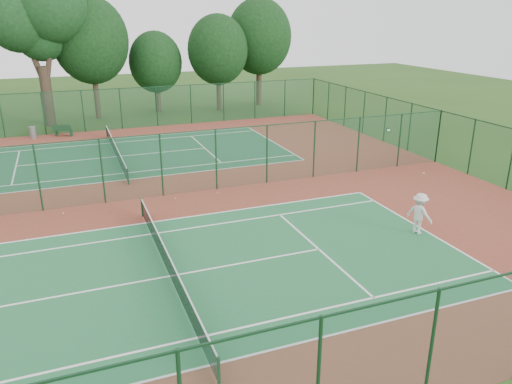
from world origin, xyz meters
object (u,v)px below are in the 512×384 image
(big_tree, at_px, (38,18))
(bench, at_px, (63,130))
(trash_bin, at_px, (33,132))
(player_near, at_px, (419,213))

(big_tree, bearing_deg, bench, -80.52)
(big_tree, bearing_deg, trash_bin, -106.32)
(trash_bin, bearing_deg, player_near, -57.11)
(player_near, height_order, trash_bin, player_near)
(trash_bin, height_order, bench, bench)
(player_near, bearing_deg, trash_bin, 9.96)
(bench, distance_m, big_tree, 9.96)
(trash_bin, xyz_separation_m, big_tree, (1.42, 4.84, 8.57))
(player_near, distance_m, trash_bin, 31.21)
(trash_bin, bearing_deg, big_tree, 73.68)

